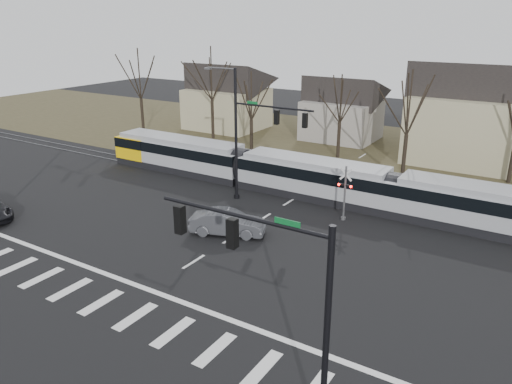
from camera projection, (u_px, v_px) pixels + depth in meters
The scene contains 15 objects.
ground at pixel (171, 276), 28.00m from camera, with size 140.00×140.00×0.00m, color black.
grass_verge at pixel (369, 152), 53.60m from camera, with size 140.00×28.00×0.01m, color #38331E.
crosswalk at pixel (118, 309), 24.80m from camera, with size 27.00×2.60×0.01m.
stop_line at pixel (149, 290), 26.56m from camera, with size 28.00×0.35×0.01m, color silver.
lane_dashes at pixel (301, 194), 40.80m from camera, with size 0.18×30.00×0.01m.
rail_pair at pixel (300, 195), 40.63m from camera, with size 90.00×1.52×0.06m.
tram at pixel (312, 176), 39.77m from camera, with size 41.09×3.05×3.12m.
sedan at pixel (228, 223), 33.12m from camera, with size 5.29×3.45×1.65m, color #44454A.
signal_pole_near_right at pixel (275, 293), 16.43m from camera, with size 6.72×0.44×8.00m.
signal_pole_far at pixel (253, 130), 37.30m from camera, with size 9.28×0.44×10.20m.
rail_crossing_signal at pixel (345, 195), 35.11m from camera, with size 1.08×0.36×4.00m.
tree_row at pixel (371, 117), 46.14m from camera, with size 59.20×7.20×10.00m.
house_a at pixel (227, 93), 63.70m from camera, with size 9.72×8.64×8.60m.
house_b at pixel (342, 105), 57.97m from camera, with size 8.64×7.56×7.65m.
house_c at pixel (466, 110), 48.16m from camera, with size 10.80×8.64×10.10m.
Camera 1 is at (17.19, -18.55, 13.77)m, focal length 35.00 mm.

